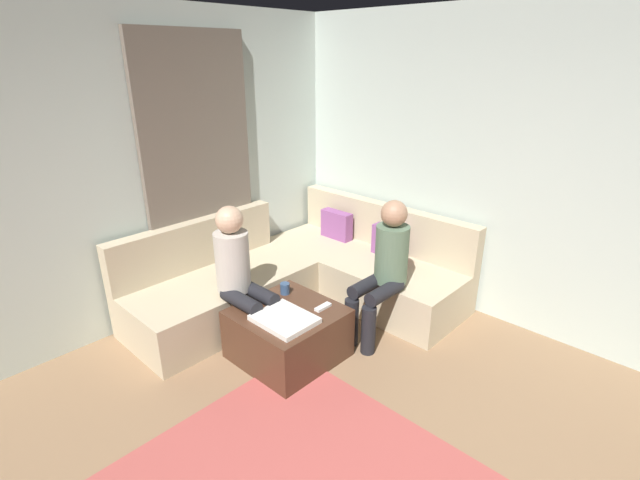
% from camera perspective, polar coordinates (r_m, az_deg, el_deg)
% --- Properties ---
extents(wall_back, '(6.00, 0.12, 2.70)m').
position_cam_1_polar(wall_back, '(4.11, 30.60, 5.60)').
color(wall_back, silver).
rests_on(wall_back, ground_plane).
extents(wall_left, '(0.12, 6.00, 2.70)m').
position_cam_1_polar(wall_left, '(4.01, -31.24, 5.11)').
color(wall_left, silver).
rests_on(wall_left, ground_plane).
extents(curtain_panel, '(0.06, 1.10, 2.50)m').
position_cam_1_polar(curtain_panel, '(4.45, -14.54, 7.65)').
color(curtain_panel, '#726659').
rests_on(curtain_panel, ground_plane).
extents(sectional_couch, '(2.10, 2.55, 0.87)m').
position_cam_1_polar(sectional_couch, '(4.55, -1.99, -4.35)').
color(sectional_couch, '#C6B593').
rests_on(sectional_couch, ground_plane).
extents(ottoman, '(0.76, 0.76, 0.42)m').
position_cam_1_polar(ottoman, '(3.80, -3.98, -11.41)').
color(ottoman, '#4C2D1E').
rests_on(ottoman, ground_plane).
extents(folded_blanket, '(0.44, 0.36, 0.04)m').
position_cam_1_polar(folded_blanket, '(3.54, -4.40, -9.68)').
color(folded_blanket, white).
rests_on(folded_blanket, ottoman).
extents(coffee_mug, '(0.08, 0.08, 0.10)m').
position_cam_1_polar(coffee_mug, '(3.91, -4.34, -5.97)').
color(coffee_mug, '#334C72').
rests_on(coffee_mug, ottoman).
extents(game_remote, '(0.05, 0.15, 0.02)m').
position_cam_1_polar(game_remote, '(3.70, 0.37, -8.25)').
color(game_remote, white).
rests_on(game_remote, ottoman).
extents(person_on_couch_back, '(0.30, 0.60, 1.20)m').
position_cam_1_polar(person_on_couch_back, '(3.90, 7.92, -3.12)').
color(person_on_couch_back, black).
rests_on(person_on_couch_back, ground_plane).
extents(person_on_couch_side, '(0.60, 0.30, 1.20)m').
position_cam_1_polar(person_on_couch_side, '(3.78, -9.76, -4.05)').
color(person_on_couch_side, black).
rests_on(person_on_couch_side, ground_plane).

